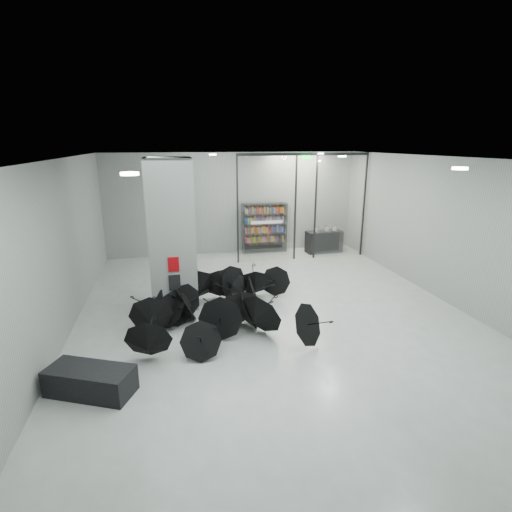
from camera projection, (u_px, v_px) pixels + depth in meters
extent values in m
plane|color=gray|center=(281.00, 326.00, 9.70)|extent=(14.00, 14.00, 0.00)
cube|color=slate|center=(284.00, 160.00, 8.59)|extent=(10.00, 14.00, 0.02)
cube|color=slate|center=(234.00, 204.00, 15.71)|extent=(10.00, 0.02, 4.00)
cube|color=slate|center=(49.00, 262.00, 8.10)|extent=(0.02, 14.00, 4.00)
cube|color=slate|center=(468.00, 237.00, 10.18)|extent=(0.02, 14.00, 4.00)
cube|color=slate|center=(172.00, 234.00, 10.50)|extent=(1.20, 1.20, 4.00)
cube|color=#A50A07|center=(174.00, 264.00, 10.10)|extent=(0.28, 0.04, 0.38)
cube|color=black|center=(175.00, 283.00, 10.24)|extent=(0.30, 0.03, 0.42)
cube|color=#0CE533|center=(306.00, 158.00, 14.10)|extent=(0.30, 0.06, 0.15)
cube|color=silver|center=(267.00, 209.00, 14.51)|extent=(2.20, 0.02, 3.95)
cube|color=silver|center=(340.00, 206.00, 15.11)|extent=(2.00, 0.02, 3.95)
cube|color=black|center=(238.00, 210.00, 14.28)|extent=(0.06, 0.06, 4.00)
cube|color=black|center=(295.00, 208.00, 14.74)|extent=(0.06, 0.06, 4.00)
cube|color=black|center=(315.00, 207.00, 14.90)|extent=(0.06, 0.06, 4.00)
cube|color=black|center=(364.00, 205.00, 15.32)|extent=(0.06, 0.06, 4.00)
cube|color=black|center=(305.00, 154.00, 14.26)|extent=(5.00, 0.08, 0.10)
cube|color=black|center=(90.00, 381.00, 7.06)|extent=(1.68, 1.25, 0.50)
cube|color=black|center=(324.00, 242.00, 16.14)|extent=(1.51, 0.70, 0.88)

